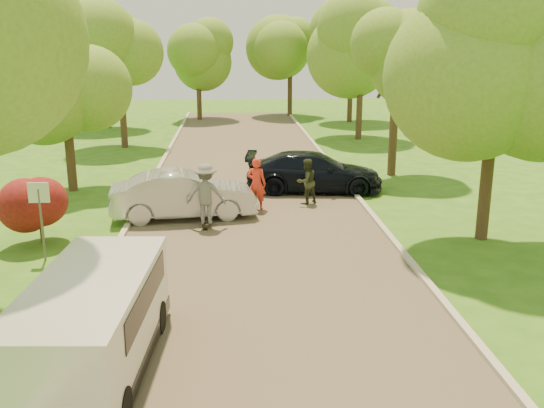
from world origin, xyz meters
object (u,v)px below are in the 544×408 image
object	(u,v)px
street_sign	(40,205)
person_olive	(306,182)
person_striped	(257,184)
silver_sedan	(184,195)
minivan	(93,323)
dark_sedan	(314,172)
longboard	(207,223)
skateboarder	(206,194)

from	to	relation	value
street_sign	person_olive	world-z (taller)	street_sign
street_sign	person_striped	xyz separation A→B (m)	(5.98, 4.75, -0.64)
silver_sedan	person_striped	bearing A→B (deg)	-77.41
person_olive	minivan	bearing A→B (deg)	33.86
street_sign	minivan	world-z (taller)	street_sign
dark_sedan	person_olive	xyz separation A→B (m)	(-0.54, -1.92, 0.06)
street_sign	person_olive	distance (m)	9.50
person_olive	dark_sedan	bearing A→B (deg)	-136.96
dark_sedan	longboard	bearing A→B (deg)	144.08
dark_sedan	minivan	bearing A→B (deg)	162.60
street_sign	minivan	distance (m)	6.49
minivan	person_striped	bearing A→B (deg)	76.37
street_sign	skateboarder	xyz separation A→B (m)	(4.29, 2.77, -0.47)
skateboarder	person_striped	world-z (taller)	skateboarder
longboard	person_striped	world-z (taller)	person_striped
minivan	silver_sedan	size ratio (longest dim) A/B	1.03
silver_sedan	longboard	distance (m)	1.52
silver_sedan	dark_sedan	distance (m)	5.92
dark_sedan	skateboarder	distance (m)	6.08
person_striped	silver_sedan	bearing A→B (deg)	38.36
skateboarder	minivan	bearing A→B (deg)	84.18
silver_sedan	person_striped	distance (m)	2.63
skateboarder	person_olive	xyz separation A→B (m)	(3.53, 2.58, -0.26)
longboard	skateboarder	world-z (taller)	skateboarder
silver_sedan	minivan	bearing A→B (deg)	168.02
silver_sedan	skateboarder	xyz separation A→B (m)	(0.79, -1.11, 0.30)
minivan	person_olive	size ratio (longest dim) A/B	2.96
dark_sedan	person_olive	world-z (taller)	person_olive
longboard	skateboarder	xyz separation A→B (m)	(-0.00, 0.00, 0.99)
minivan	person_olive	xyz separation A→B (m)	(5.21, 11.27, -0.11)
person_striped	person_olive	world-z (taller)	person_striped
minivan	skateboarder	distance (m)	8.85
minivan	dark_sedan	size ratio (longest dim) A/B	0.93
person_striped	street_sign	bearing A→B (deg)	57.49
street_sign	silver_sedan	xyz separation A→B (m)	(3.50, 3.88, -0.77)
silver_sedan	skateboarder	bearing A→B (deg)	-151.53
minivan	street_sign	bearing A→B (deg)	117.69
skateboarder	person_olive	world-z (taller)	skateboarder
dark_sedan	longboard	size ratio (longest dim) A/B	5.26
street_sign	person_olive	xyz separation A→B (m)	(7.82, 5.35, -0.73)
dark_sedan	street_sign	bearing A→B (deg)	137.21
silver_sedan	longboard	xyz separation A→B (m)	(0.79, -1.11, -0.68)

